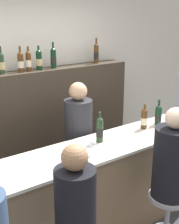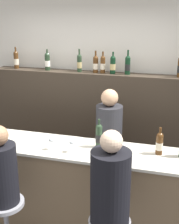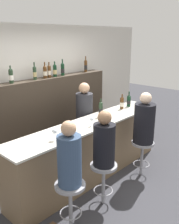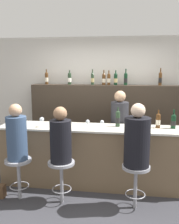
{
  "view_description": "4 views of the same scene",
  "coord_description": "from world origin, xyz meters",
  "px_view_note": "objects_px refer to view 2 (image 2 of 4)",
  "views": [
    {
      "loc": [
        -1.52,
        -1.99,
        2.3
      ],
      "look_at": [
        0.16,
        0.31,
        1.38
      ],
      "focal_mm": 50.0,
      "sensor_mm": 36.0,
      "label": 1
    },
    {
      "loc": [
        1.08,
        -2.68,
        2.44
      ],
      "look_at": [
        0.25,
        0.25,
        1.44
      ],
      "focal_mm": 50.0,
      "sensor_mm": 36.0,
      "label": 2
    },
    {
      "loc": [
        -2.93,
        -2.34,
        2.39
      ],
      "look_at": [
        0.01,
        0.35,
        1.16
      ],
      "focal_mm": 40.0,
      "sensor_mm": 36.0,
      "label": 3
    },
    {
      "loc": [
        0.44,
        -3.67,
        1.98
      ],
      "look_at": [
        -0.13,
        0.23,
        1.26
      ],
      "focal_mm": 40.0,
      "sensor_mm": 36.0,
      "label": 4
    }
  ],
  "objects_px": {
    "wine_bottle_counter_1": "(159,143)",
    "guest_seated_middle": "(1,170)",
    "guest_seated_right": "(110,184)",
    "wine_bottle_backbar_4": "(103,64)",
    "wine_bottle_backbar_3": "(96,64)",
    "wine_glass_2": "(72,143)",
    "wine_bottle_counter_0": "(99,135)",
    "wine_bottle_backbar_5": "(113,65)",
    "wine_bottle_backbar_2": "(79,63)",
    "wine_glass_1": "(52,141)",
    "bar_stool_middle": "(6,213)",
    "wine_bottle_backbar_6": "(128,65)",
    "wine_bottle_backbar_1": "(47,61)",
    "wine_bottle_backbar_0": "(16,60)",
    "bartender": "(108,154)"
  },
  "relations": [
    {
      "from": "wine_bottle_backbar_5",
      "to": "wine_bottle_backbar_6",
      "type": "height_order",
      "value": "wine_bottle_backbar_6"
    },
    {
      "from": "wine_bottle_backbar_3",
      "to": "bar_stool_middle",
      "type": "bearing_deg",
      "value": -103.75
    },
    {
      "from": "wine_bottle_counter_1",
      "to": "guest_seated_middle",
      "type": "relative_size",
      "value": 0.37
    },
    {
      "from": "wine_bottle_backbar_2",
      "to": "wine_glass_2",
      "type": "relative_size",
      "value": 2.21
    },
    {
      "from": "wine_bottle_counter_1",
      "to": "wine_glass_2",
      "type": "bearing_deg",
      "value": -166.94
    },
    {
      "from": "wine_bottle_backbar_5",
      "to": "wine_bottle_backbar_0",
      "type": "bearing_deg",
      "value": 180.0
    },
    {
      "from": "wine_bottle_backbar_2",
      "to": "wine_bottle_backbar_5",
      "type": "xyz_separation_m",
      "value": [
        0.48,
        0.0,
        -0.0
      ]
    },
    {
      "from": "wine_bottle_counter_1",
      "to": "bar_stool_middle",
      "type": "xyz_separation_m",
      "value": [
        -1.42,
        -0.72,
        -0.63
      ]
    },
    {
      "from": "wine_bottle_counter_0",
      "to": "wine_bottle_backbar_6",
      "type": "xyz_separation_m",
      "value": [
        0.11,
        1.1,
        0.6
      ]
    },
    {
      "from": "bartender",
      "to": "bar_stool_middle",
      "type": "bearing_deg",
      "value": -125.11
    },
    {
      "from": "wine_bottle_backbar_1",
      "to": "wine_bottle_counter_0",
      "type": "bearing_deg",
      "value": -46.42
    },
    {
      "from": "wine_bottle_backbar_0",
      "to": "guest_seated_middle",
      "type": "distance_m",
      "value": 2.12
    },
    {
      "from": "wine_bottle_backbar_1",
      "to": "wine_bottle_backbar_4",
      "type": "height_order",
      "value": "wine_bottle_backbar_1"
    },
    {
      "from": "wine_bottle_counter_0",
      "to": "wine_bottle_backbar_5",
      "type": "distance_m",
      "value": 1.26
    },
    {
      "from": "wine_bottle_counter_0",
      "to": "wine_bottle_backbar_5",
      "type": "bearing_deg",
      "value": 94.75
    },
    {
      "from": "wine_bottle_counter_0",
      "to": "guest_seated_middle",
      "type": "xyz_separation_m",
      "value": [
        -0.78,
        -0.72,
        -0.16
      ]
    },
    {
      "from": "guest_seated_right",
      "to": "wine_bottle_backbar_4",
      "type": "bearing_deg",
      "value": 105.85
    },
    {
      "from": "wine_bottle_backbar_1",
      "to": "guest_seated_middle",
      "type": "xyz_separation_m",
      "value": [
        0.27,
        -1.82,
        -0.76
      ]
    },
    {
      "from": "wine_bottle_backbar_3",
      "to": "wine_bottle_backbar_5",
      "type": "relative_size",
      "value": 1.03
    },
    {
      "from": "wine_bottle_backbar_1",
      "to": "bar_stool_middle",
      "type": "height_order",
      "value": "wine_bottle_backbar_1"
    },
    {
      "from": "wine_bottle_backbar_5",
      "to": "wine_bottle_backbar_6",
      "type": "relative_size",
      "value": 0.9
    },
    {
      "from": "wine_bottle_backbar_5",
      "to": "wine_bottle_backbar_2",
      "type": "bearing_deg",
      "value": 180.0
    },
    {
      "from": "wine_bottle_backbar_2",
      "to": "bar_stool_middle",
      "type": "xyz_separation_m",
      "value": [
        -0.21,
        -1.82,
        -1.24
      ]
    },
    {
      "from": "wine_glass_1",
      "to": "bar_stool_middle",
      "type": "relative_size",
      "value": 0.22
    },
    {
      "from": "wine_glass_1",
      "to": "bar_stool_middle",
      "type": "distance_m",
      "value": 0.86
    },
    {
      "from": "wine_bottle_counter_0",
      "to": "bartender",
      "type": "relative_size",
      "value": 0.21
    },
    {
      "from": "bar_stool_middle",
      "to": "guest_seated_right",
      "type": "bearing_deg",
      "value": 0.0
    },
    {
      "from": "wine_bottle_backbar_0",
      "to": "wine_bottle_backbar_4",
      "type": "xyz_separation_m",
      "value": [
        1.32,
        -0.0,
        -0.01
      ]
    },
    {
      "from": "wine_bottle_backbar_4",
      "to": "guest_seated_middle",
      "type": "height_order",
      "value": "wine_bottle_backbar_4"
    },
    {
      "from": "wine_bottle_backbar_1",
      "to": "wine_glass_1",
      "type": "relative_size",
      "value": 2.1
    },
    {
      "from": "wine_bottle_backbar_3",
      "to": "wine_bottle_backbar_6",
      "type": "distance_m",
      "value": 0.44
    },
    {
      "from": "wine_bottle_backbar_4",
      "to": "wine_bottle_backbar_6",
      "type": "xyz_separation_m",
      "value": [
        0.34,
        0.0,
        0.01
      ]
    },
    {
      "from": "wine_bottle_backbar_3",
      "to": "wine_glass_2",
      "type": "bearing_deg",
      "value": -85.88
    },
    {
      "from": "wine_bottle_counter_1",
      "to": "wine_glass_1",
      "type": "xyz_separation_m",
      "value": [
        -1.11,
        -0.21,
        -0.02
      ]
    },
    {
      "from": "wine_glass_2",
      "to": "wine_bottle_backbar_4",
      "type": "bearing_deg",
      "value": 89.66
    },
    {
      "from": "wine_bottle_backbar_3",
      "to": "wine_glass_1",
      "type": "relative_size",
      "value": 2.13
    },
    {
      "from": "wine_bottle_backbar_0",
      "to": "wine_bottle_backbar_3",
      "type": "xyz_separation_m",
      "value": [
        1.22,
        -0.0,
        -0.01
      ]
    },
    {
      "from": "wine_bottle_backbar_6",
      "to": "wine_glass_2",
      "type": "distance_m",
      "value": 1.49
    },
    {
      "from": "bartender",
      "to": "wine_bottle_backbar_1",
      "type": "bearing_deg",
      "value": 147.4
    },
    {
      "from": "wine_bottle_backbar_1",
      "to": "wine_bottle_backbar_5",
      "type": "distance_m",
      "value": 0.96
    },
    {
      "from": "wine_bottle_backbar_2",
      "to": "wine_bottle_counter_0",
      "type": "bearing_deg",
      "value": -62.79
    },
    {
      "from": "wine_bottle_backbar_4",
      "to": "wine_glass_2",
      "type": "relative_size",
      "value": 2.05
    },
    {
      "from": "wine_bottle_backbar_3",
      "to": "wine_bottle_backbar_6",
      "type": "relative_size",
      "value": 0.93
    },
    {
      "from": "wine_bottle_counter_1",
      "to": "wine_bottle_backbar_5",
      "type": "distance_m",
      "value": 1.46
    },
    {
      "from": "wine_bottle_backbar_5",
      "to": "guest_seated_right",
      "type": "xyz_separation_m",
      "value": [
        0.38,
        -1.82,
        -0.73
      ]
    },
    {
      "from": "wine_bottle_backbar_0",
      "to": "wine_bottle_backbar_1",
      "type": "height_order",
      "value": "wine_bottle_backbar_0"
    },
    {
      "from": "wine_bottle_backbar_1",
      "to": "guest_seated_right",
      "type": "height_order",
      "value": "wine_bottle_backbar_1"
    },
    {
      "from": "guest_seated_middle",
      "to": "guest_seated_right",
      "type": "height_order",
      "value": "guest_seated_right"
    },
    {
      "from": "wine_bottle_backbar_6",
      "to": "guest_seated_right",
      "type": "height_order",
      "value": "wine_bottle_backbar_6"
    },
    {
      "from": "wine_bottle_counter_1",
      "to": "wine_bottle_backbar_1",
      "type": "bearing_deg",
      "value": 146.92
    }
  ]
}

